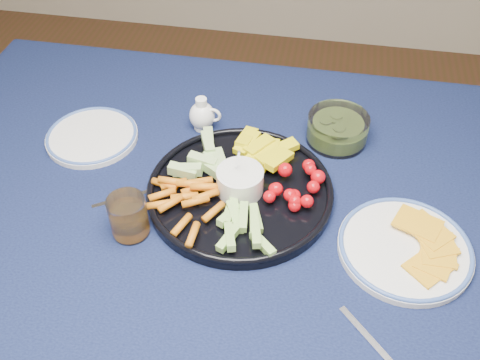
% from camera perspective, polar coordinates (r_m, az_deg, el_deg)
% --- Properties ---
extents(dining_table, '(1.67, 1.07, 0.75)m').
position_cam_1_polar(dining_table, '(1.11, 4.31, -7.10)').
color(dining_table, '#462417').
rests_on(dining_table, ground).
extents(crudite_platter, '(0.37, 0.37, 0.12)m').
position_cam_1_polar(crudite_platter, '(1.06, -0.12, -0.81)').
color(crudite_platter, black).
rests_on(crudite_platter, dining_table).
extents(creamer_pitcher, '(0.07, 0.06, 0.08)m').
position_cam_1_polar(creamer_pitcher, '(1.22, -4.03, 6.89)').
color(creamer_pitcher, white).
rests_on(creamer_pitcher, dining_table).
extents(pickle_bowl, '(0.13, 0.13, 0.06)m').
position_cam_1_polar(pickle_bowl, '(1.20, 10.34, 5.30)').
color(pickle_bowl, white).
rests_on(pickle_bowl, dining_table).
extents(cheese_plate, '(0.24, 0.24, 0.03)m').
position_cam_1_polar(cheese_plate, '(1.02, 17.22, -6.82)').
color(cheese_plate, white).
rests_on(cheese_plate, dining_table).
extents(juice_tumbler, '(0.07, 0.07, 0.08)m').
position_cam_1_polar(juice_tumbler, '(1.01, -11.77, -4.03)').
color(juice_tumbler, white).
rests_on(juice_tumbler, dining_table).
extents(fork_left, '(0.14, 0.10, 0.00)m').
position_cam_1_polar(fork_left, '(1.09, -10.92, -1.57)').
color(fork_left, white).
rests_on(fork_left, dining_table).
extents(fork_right, '(0.13, 0.14, 0.00)m').
position_cam_1_polar(fork_right, '(0.90, 15.29, -17.79)').
color(fork_right, white).
rests_on(fork_right, dining_table).
extents(side_plate_extra, '(0.20, 0.20, 0.02)m').
position_cam_1_polar(side_plate_extra, '(1.24, -15.52, 4.54)').
color(side_plate_extra, white).
rests_on(side_plate_extra, dining_table).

